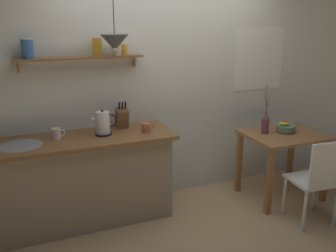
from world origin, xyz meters
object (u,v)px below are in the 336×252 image
at_px(pendant_lamp, 115,42).
at_px(dining_chair_near, 318,177).
at_px(fruit_bowl, 285,127).
at_px(coffee_mug_by_sink, 57,134).
at_px(knife_block, 122,118).
at_px(twig_vase, 265,125).
at_px(coffee_mug_spare, 146,127).
at_px(electric_kettle, 103,123).
at_px(dining_table, 283,145).

bearing_deg(pendant_lamp, dining_chair_near, -26.77).
height_order(fruit_bowl, coffee_mug_by_sink, coffee_mug_by_sink).
bearing_deg(knife_block, twig_vase, -12.65).
xyz_separation_m(coffee_mug_by_sink, pendant_lamp, (0.59, -0.06, 0.84)).
height_order(dining_chair_near, coffee_mug_spare, coffee_mug_spare).
relative_size(fruit_bowl, electric_kettle, 0.84).
bearing_deg(pendant_lamp, twig_vase, -5.74).
xyz_separation_m(dining_table, fruit_bowl, (0.05, 0.05, 0.20)).
height_order(dining_table, pendant_lamp, pendant_lamp).
bearing_deg(pendant_lamp, coffee_mug_by_sink, 173.73).
bearing_deg(dining_table, electric_kettle, 171.78).
xyz_separation_m(electric_kettle, coffee_mug_spare, (0.42, -0.07, -0.07)).
bearing_deg(coffee_mug_spare, dining_chair_near, -29.72).
xyz_separation_m(knife_block, coffee_mug_by_sink, (-0.68, -0.12, -0.06)).
bearing_deg(electric_kettle, fruit_bowl, -6.71).
distance_m(electric_kettle, pendant_lamp, 0.79).
height_order(dining_table, fruit_bowl, fruit_bowl).
height_order(fruit_bowl, pendant_lamp, pendant_lamp).
distance_m(fruit_bowl, coffee_mug_by_sink, 2.51).
bearing_deg(coffee_mug_by_sink, pendant_lamp, -6.27).
bearing_deg(coffee_mug_spare, electric_kettle, 170.81).
bearing_deg(twig_vase, fruit_bowl, -10.93).
bearing_deg(dining_table, pendant_lamp, 171.95).
bearing_deg(coffee_mug_spare, fruit_bowl, -6.06).
bearing_deg(knife_block, electric_kettle, -145.67).
bearing_deg(knife_block, fruit_bowl, -12.41).
xyz_separation_m(dining_chair_near, electric_kettle, (-1.92, 0.92, 0.52)).
bearing_deg(twig_vase, coffee_mug_spare, 174.84).
distance_m(dining_table, coffee_mug_spare, 1.62).
distance_m(dining_table, coffee_mug_by_sink, 2.48).
height_order(electric_kettle, pendant_lamp, pendant_lamp).
bearing_deg(fruit_bowl, dining_chair_near, -100.35).
bearing_deg(dining_table, coffee_mug_by_sink, 172.38).
bearing_deg(coffee_mug_by_sink, twig_vase, -5.87).
bearing_deg(coffee_mug_spare, knife_block, 129.98).
xyz_separation_m(dining_chair_near, knife_block, (-1.69, 1.08, 0.51)).
relative_size(coffee_mug_by_sink, coffee_mug_spare, 0.98).
relative_size(dining_chair_near, fruit_bowl, 4.23).
distance_m(dining_table, dining_chair_near, 0.65).
relative_size(knife_block, coffee_mug_spare, 2.26).
bearing_deg(coffee_mug_spare, dining_table, -7.96).
relative_size(dining_chair_near, electric_kettle, 3.55).
xyz_separation_m(twig_vase, coffee_mug_spare, (-1.37, 0.12, 0.09)).
height_order(electric_kettle, coffee_mug_by_sink, electric_kettle).
bearing_deg(electric_kettle, coffee_mug_by_sink, 175.09).
distance_m(dining_chair_near, electric_kettle, 2.19).
xyz_separation_m(fruit_bowl, coffee_mug_by_sink, (-2.49, 0.28, 0.14)).
bearing_deg(electric_kettle, knife_block, 34.33).
bearing_deg(coffee_mug_by_sink, coffee_mug_spare, -7.00).
distance_m(twig_vase, coffee_mug_spare, 1.38).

